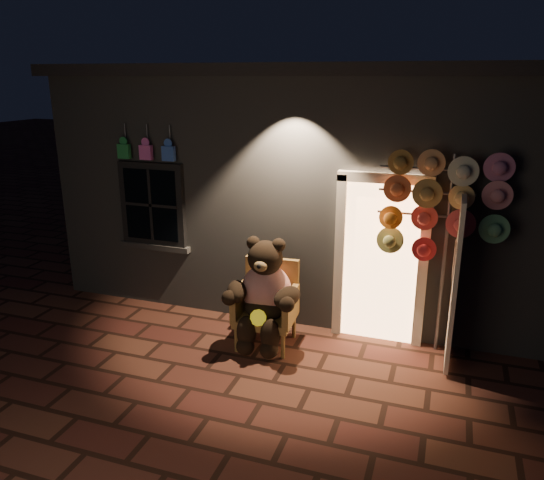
% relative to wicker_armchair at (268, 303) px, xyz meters
% --- Properties ---
extents(ground, '(60.00, 60.00, 0.00)m').
position_rel_wicker_armchair_xyz_m(ground, '(-0.04, -0.90, -0.54)').
color(ground, '#542E20').
rests_on(ground, ground).
extents(shop_building, '(7.30, 5.95, 3.51)m').
position_rel_wicker_armchair_xyz_m(shop_building, '(-0.03, 3.09, 1.20)').
color(shop_building, slate).
rests_on(shop_building, ground).
extents(wicker_armchair, '(0.77, 0.70, 1.07)m').
position_rel_wicker_armchair_xyz_m(wicker_armchair, '(0.00, 0.00, 0.00)').
color(wicker_armchair, olive).
rests_on(wicker_armchair, ground).
extents(teddy_bear, '(1.02, 0.81, 1.41)m').
position_rel_wicker_armchair_xyz_m(teddy_bear, '(0.00, -0.14, 0.19)').
color(teddy_bear, '#B32313').
rests_on(teddy_bear, ground).
extents(hat_rack, '(1.46, 0.22, 2.48)m').
position_rel_wicker_armchair_xyz_m(hat_rack, '(1.96, 0.38, 1.36)').
color(hat_rack, '#59595E').
rests_on(hat_rack, ground).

